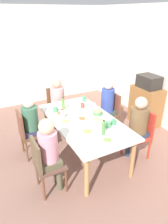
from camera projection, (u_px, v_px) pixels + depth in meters
name	position (u px, v px, depth m)	size (l,w,h in m)	color
ground_plane	(84.00, 155.00, 3.89)	(7.04, 7.04, 0.00)	#886153
wall_left	(33.00, 57.00, 5.69)	(0.12, 4.43, 2.60)	silver
dining_table	(84.00, 124.00, 3.59)	(1.91, 1.02, 0.75)	silver
chair_0	(57.00, 105.00, 4.72)	(0.40, 0.40, 0.90)	brown
person_0	(58.00, 98.00, 4.56)	(0.31, 0.31, 1.15)	#322A4F
chair_1	(44.00, 163.00, 2.91)	(0.40, 0.40, 0.90)	brown
person_1	(49.00, 149.00, 2.86)	(0.30, 0.30, 1.19)	brown
chair_2	(110.00, 111.00, 4.41)	(0.40, 0.40, 0.90)	brown
person_2	(107.00, 103.00, 4.28)	(0.30, 0.30, 1.22)	#3F4543
chair_3	(141.00, 132.00, 3.66)	(0.40, 0.40, 0.90)	#B63526
person_3	(138.00, 123.00, 3.53)	(0.31, 0.31, 1.19)	#273743
chair_4	(27.00, 132.00, 3.66)	(0.40, 0.40, 0.90)	brown
person_4	(32.00, 122.00, 3.63)	(0.30, 0.30, 1.15)	#353643
plate_0	(65.00, 122.00, 3.46)	(0.24, 0.24, 0.04)	white
plate_1	(107.00, 141.00, 2.96)	(0.21, 0.21, 0.04)	white
plate_2	(82.00, 119.00, 3.55)	(0.22, 0.22, 0.04)	silver
plate_3	(87.00, 132.00, 3.17)	(0.24, 0.24, 0.04)	white
plate_4	(60.00, 114.00, 3.74)	(0.20, 0.20, 0.04)	silver
bowl_0	(98.00, 122.00, 3.38)	(0.24, 0.24, 0.11)	beige
bowl_1	(98.00, 112.00, 3.71)	(0.17, 0.17, 0.09)	#558755
cup_0	(93.00, 106.00, 3.98)	(0.11, 0.07, 0.09)	white
cup_1	(55.00, 110.00, 3.80)	(0.12, 0.09, 0.10)	#4B8D66
cup_2	(108.00, 125.00, 3.30)	(0.13, 0.09, 0.10)	#4D905D
cup_3	(114.00, 122.00, 3.39)	(0.11, 0.08, 0.09)	#458E5F
cup_4	(84.00, 99.00, 4.27)	(0.11, 0.08, 0.10)	#468D60
cup_5	(82.00, 106.00, 3.98)	(0.11, 0.08, 0.09)	#CD453C
bottle_0	(103.00, 128.00, 3.08)	(0.05, 0.05, 0.25)	#4D7D3F
bottle_1	(63.00, 104.00, 3.88)	(0.05, 0.05, 0.25)	#56893B
bottle_2	(62.00, 114.00, 3.54)	(0.07, 0.07, 0.19)	silver
side_cabinet	(145.00, 106.00, 4.81)	(0.70, 0.44, 0.90)	brown
microwave	(149.00, 82.00, 4.54)	(0.48, 0.36, 0.28)	#292521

